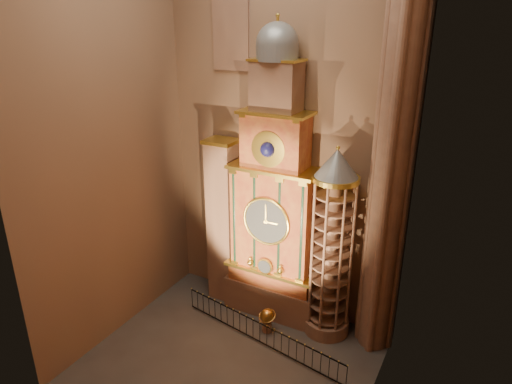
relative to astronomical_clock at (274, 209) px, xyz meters
The scene contains 11 objects.
floor 8.32m from the astronomical_clock, 90.00° to the right, with size 14.00×14.00×0.00m, color #383330.
wall_back 4.45m from the astronomical_clock, 90.00° to the left, with size 22.00×22.00×0.00m, color #8D674B.
wall_left 9.61m from the astronomical_clock, 144.66° to the right, with size 22.00×22.00×0.00m, color #8D674B.
wall_right 9.61m from the astronomical_clock, 35.34° to the right, with size 22.00×22.00×0.00m, color #8D674B.
astronomical_clock is the anchor object (origin of this frame).
portrait_tower 3.73m from the astronomical_clock, behind, with size 1.80×1.60×10.20m.
stair_turret 3.78m from the astronomical_clock, ahead, with size 2.50×2.50×10.80m.
gothic_pier 7.48m from the astronomical_clock, ahead, with size 2.04×2.04×22.00m.
stained_glass_window 10.37m from the astronomical_clock, 163.43° to the left, with size 2.20×0.14×5.20m.
celestial_globe 6.18m from the astronomical_clock, 73.05° to the right, with size 1.18×1.14×1.42m.
iron_railing 6.77m from the astronomical_clock, 76.68° to the right, with size 10.28×1.88×1.27m.
Camera 1 is at (10.12, -16.02, 16.64)m, focal length 32.00 mm.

